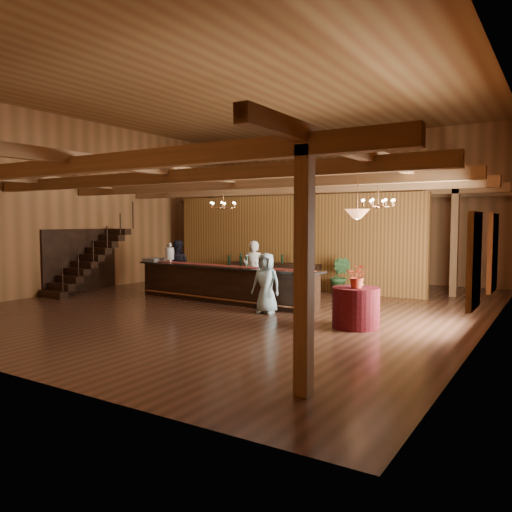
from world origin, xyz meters
The scene contains 30 objects.
floor centered at (0.00, 0.00, 0.00)m, with size 14.00×14.00×0.00m, color #563224.
ceiling centered at (0.00, 0.00, 5.50)m, with size 14.00×14.00×0.00m, color olive.
wall_back centered at (0.00, 7.00, 2.75)m, with size 12.00×0.10×5.50m, color #9D623A.
wall_left centered at (-6.00, 0.00, 2.75)m, with size 0.10×14.00×5.50m, color #9D623A.
wall_right centered at (6.00, 0.00, 2.75)m, with size 0.10×14.00×5.50m, color #9D623A.
beam_grid centered at (0.00, 0.51, 3.24)m, with size 11.90×13.90×0.39m.
support_posts centered at (0.00, -0.50, 1.60)m, with size 9.20×10.20×3.20m.
partition_wall centered at (-0.50, 3.50, 1.55)m, with size 9.00×0.18×3.10m, color #936125.
window_right_front centered at (5.95, -1.60, 1.55)m, with size 0.12×1.05×1.75m, color white.
window_right_back centered at (5.95, 1.00, 1.55)m, with size 0.12×1.05×1.75m, color white.
staircase centered at (-5.45, -0.74, 1.00)m, with size 1.00×2.80×2.00m.
backroom_boxes centered at (-0.29, 5.50, 0.53)m, with size 4.10×0.60×1.10m.
tasting_bar centered at (-0.75, 0.05, 0.51)m, with size 6.09×1.17×1.02m.
beverage_dispenser centered at (-2.90, 0.24, 1.30)m, with size 0.26×0.26×0.60m.
glass_rack_tray centered at (-3.51, 0.19, 1.06)m, with size 0.50×0.50×0.10m, color gray.
raffle_drum centered at (1.96, -0.18, 1.18)m, with size 0.34×0.24×0.30m.
bar_bottle_0 centered at (-0.64, 0.16, 1.16)m, with size 0.07×0.07×0.30m, color black.
bar_bottle_1 centered at (-0.23, 0.13, 1.16)m, with size 0.07×0.07×0.30m, color black.
bar_bottle_2 centered at (-0.03, 0.12, 1.16)m, with size 0.07×0.07×0.30m, color black.
backbar_shelf centered at (-0.83, 3.08, 0.44)m, with size 3.11×0.49×0.87m, color black.
round_table centered at (3.60, -1.22, 0.43)m, with size 0.99×0.99×0.86m, color #58161B.
chandelier_left centered at (-1.44, 1.01, 2.74)m, with size 0.80×0.80×0.62m.
chandelier_right centered at (3.46, 0.53, 2.69)m, with size 0.80×0.80×0.66m.
pendant_lamp centered at (3.60, -1.22, 2.40)m, with size 0.52×0.52×0.90m.
bartender centered at (-0.21, 0.76, 0.85)m, with size 0.62×0.41×1.71m, color white.
staff_second centered at (-3.02, 0.72, 0.83)m, with size 0.80×0.63×1.66m, color black.
guest centered at (1.14, -0.80, 0.74)m, with size 0.72×0.47×1.48m, color #99C4CE.
floor_plant centered at (1.50, 3.00, 0.58)m, with size 0.64×0.52×1.16m, color #244923.
table_flowers centered at (3.67, -1.33, 1.11)m, with size 0.45×0.39×0.50m, color red.
table_vase centered at (3.69, -1.30, 1.01)m, with size 0.15×0.15×0.31m, color #C17C4D.
Camera 1 is at (7.32, -11.18, 2.25)m, focal length 35.00 mm.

